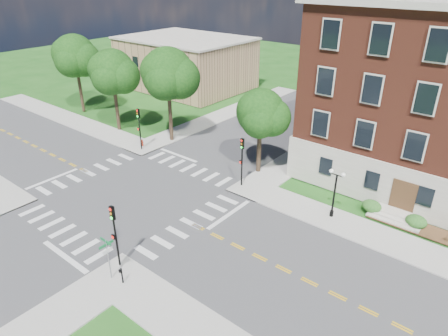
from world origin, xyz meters
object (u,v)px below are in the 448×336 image
Objects in this scene: twin_lamp_west at (335,191)px; fire_hydrant at (142,143)px; street_sign_pole at (107,252)px; traffic_signal_nw at (139,124)px; push_button_post at (122,275)px; traffic_signal_ne at (242,156)px; traffic_signal_se at (114,229)px.

twin_lamp_west is 5.64× the size of fire_hydrant.
twin_lamp_west reaches higher than street_sign_pole.
traffic_signal_nw is 22.02m from push_button_post.
fire_hydrant is at bearing 136.25° from push_button_post.
traffic_signal_ne is 1.13× the size of twin_lamp_west.
push_button_post is 22.92m from fire_hydrant.
twin_lamp_west is at bearing 2.26° from traffic_signal_nw.
street_sign_pole is at bearing -170.48° from push_button_post.
fire_hydrant is at bearing 134.24° from street_sign_pole.
street_sign_pole is (-8.12, -16.19, -0.21)m from twin_lamp_west.
traffic_signal_ne is 15.83m from push_button_post.
push_button_post is (0.97, 0.16, -1.51)m from street_sign_pole.
traffic_signal_se is at bearing -88.88° from traffic_signal_ne.
push_button_post is (15.83, -15.12, -2.39)m from traffic_signal_nw.
traffic_signal_se is at bearing 118.40° from street_sign_pole.
twin_lamp_west is 17.64m from push_button_post.
traffic_signal_se is 3.03m from push_button_post.
traffic_signal_ne is at bearing 96.87° from push_button_post.
traffic_signal_se is 21.26m from fire_hydrant.
twin_lamp_west is at bearing 0.45° from fire_hydrant.
traffic_signal_se is 1.13× the size of twin_lamp_west.
traffic_signal_nw is at bearing 136.31° from push_button_post.
traffic_signal_se is 1.00× the size of traffic_signal_ne.
traffic_signal_nw is (-14.24, 14.14, 0.00)m from traffic_signal_se.
fire_hydrant is at bearing 134.93° from traffic_signal_nw.
traffic_signal_nw is 1.55× the size of street_sign_pole.
twin_lamp_west is 23.80m from fire_hydrant.
traffic_signal_se is 20.07m from traffic_signal_nw.
street_sign_pole is at bearing -45.76° from fire_hydrant.
twin_lamp_west is (9.03, 0.49, -0.66)m from traffic_signal_ne.
traffic_signal_nw is at bearing -45.07° from fire_hydrant.
traffic_signal_nw reaches higher than fire_hydrant.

